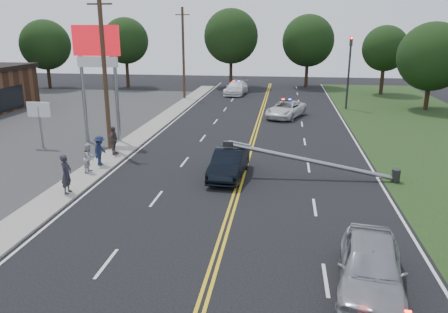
# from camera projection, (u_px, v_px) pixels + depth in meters

# --- Properties ---
(ground) EXTENTS (120.00, 120.00, 0.00)m
(ground) POSITION_uv_depth(u_px,v_px,m) (221.00, 243.00, 16.43)
(ground) COLOR black
(ground) RESTS_ON ground
(sidewalk) EXTENTS (1.80, 70.00, 0.12)m
(sidewalk) POSITION_uv_depth(u_px,v_px,m) (110.00, 158.00, 27.03)
(sidewalk) COLOR gray
(sidewalk) RESTS_ON ground
(centerline_yellow) EXTENTS (0.36, 80.00, 0.00)m
(centerline_yellow) POSITION_uv_depth(u_px,v_px,m) (245.00, 164.00, 25.93)
(centerline_yellow) COLOR gold
(centerline_yellow) RESTS_ON ground
(pylon_sign) EXTENTS (3.20, 0.35, 8.00)m
(pylon_sign) POSITION_uv_depth(u_px,v_px,m) (97.00, 56.00, 29.43)
(pylon_sign) COLOR gray
(pylon_sign) RESTS_ON ground
(small_sign) EXTENTS (1.60, 0.14, 3.10)m
(small_sign) POSITION_uv_depth(u_px,v_px,m) (39.00, 113.00, 29.03)
(small_sign) COLOR gray
(small_sign) RESTS_ON ground
(traffic_signal) EXTENTS (0.28, 0.41, 7.05)m
(traffic_signal) POSITION_uv_depth(u_px,v_px,m) (349.00, 66.00, 42.64)
(traffic_signal) COLOR #2D2D30
(traffic_signal) RESTS_ON ground
(fallen_streetlight) EXTENTS (9.36, 0.44, 1.91)m
(fallen_streetlight) POSITION_uv_depth(u_px,v_px,m) (320.00, 163.00, 23.21)
(fallen_streetlight) COLOR #2D2D30
(fallen_streetlight) RESTS_ON ground
(utility_pole_mid) EXTENTS (1.60, 0.28, 10.00)m
(utility_pole_mid) POSITION_uv_depth(u_px,v_px,m) (105.00, 73.00, 27.61)
(utility_pole_mid) COLOR #382619
(utility_pole_mid) RESTS_ON ground
(utility_pole_far) EXTENTS (1.60, 0.28, 10.00)m
(utility_pole_far) POSITION_uv_depth(u_px,v_px,m) (183.00, 54.00, 48.51)
(utility_pole_far) COLOR #382619
(utility_pole_far) RESTS_ON ground
(tree_4) EXTENTS (6.45, 6.45, 8.93)m
(tree_4) POSITION_uv_depth(u_px,v_px,m) (45.00, 45.00, 57.15)
(tree_4) COLOR black
(tree_4) RESTS_ON ground
(tree_5) EXTENTS (6.07, 6.07, 9.22)m
(tree_5) POSITION_uv_depth(u_px,v_px,m) (125.00, 41.00, 58.09)
(tree_5) COLOR black
(tree_5) RESTS_ON ground
(tree_6) EXTENTS (7.23, 7.23, 10.37)m
(tree_6) POSITION_uv_depth(u_px,v_px,m) (231.00, 36.00, 58.30)
(tree_6) COLOR black
(tree_6) RESTS_ON ground
(tree_7) EXTENTS (6.91, 6.91, 9.63)m
(tree_7) POSITION_uv_depth(u_px,v_px,m) (308.00, 41.00, 58.56)
(tree_7) COLOR black
(tree_7) RESTS_ON ground
(tree_8) EXTENTS (5.40, 5.40, 8.18)m
(tree_8) POSITION_uv_depth(u_px,v_px,m) (385.00, 49.00, 52.05)
(tree_8) COLOR black
(tree_8) RESTS_ON ground
(tree_9) EXTENTS (6.53, 6.53, 8.44)m
(tree_9) POSITION_uv_depth(u_px,v_px,m) (432.00, 57.00, 41.89)
(tree_9) COLOR black
(tree_9) RESTS_ON ground
(crashed_sedan) EXTENTS (1.87, 4.69, 1.52)m
(crashed_sedan) POSITION_uv_depth(u_px,v_px,m) (229.00, 163.00, 23.59)
(crashed_sedan) COLOR black
(crashed_sedan) RESTS_ON ground
(waiting_sedan) EXTENTS (2.65, 5.06, 1.64)m
(waiting_sedan) POSITION_uv_depth(u_px,v_px,m) (371.00, 267.00, 13.23)
(waiting_sedan) COLOR #95969C
(waiting_sedan) RESTS_ON ground
(emergency_a) EXTENTS (4.11, 5.75, 1.46)m
(emergency_a) POSITION_uv_depth(u_px,v_px,m) (286.00, 109.00, 39.49)
(emergency_a) COLOR silver
(emergency_a) RESTS_ON ground
(emergency_b) EXTENTS (2.77, 5.73, 1.61)m
(emergency_b) POSITION_uv_depth(u_px,v_px,m) (236.00, 88.00, 53.01)
(emergency_b) COLOR white
(emergency_b) RESTS_ON ground
(bystander_a) EXTENTS (0.50, 0.73, 1.93)m
(bystander_a) POSITION_uv_depth(u_px,v_px,m) (66.00, 174.00, 20.88)
(bystander_a) COLOR #292830
(bystander_a) RESTS_ON sidewalk
(bystander_b) EXTENTS (0.63, 0.80, 1.62)m
(bystander_b) POSITION_uv_depth(u_px,v_px,m) (89.00, 158.00, 24.02)
(bystander_b) COLOR #B2B1B6
(bystander_b) RESTS_ON sidewalk
(bystander_c) EXTENTS (0.70, 1.15, 1.74)m
(bystander_c) POSITION_uv_depth(u_px,v_px,m) (100.00, 151.00, 25.22)
(bystander_c) COLOR #1A2342
(bystander_c) RESTS_ON sidewalk
(bystander_d) EXTENTS (0.47, 1.07, 1.80)m
(bystander_d) POSITION_uv_depth(u_px,v_px,m) (114.00, 141.00, 27.33)
(bystander_d) COLOR #554844
(bystander_d) RESTS_ON sidewalk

